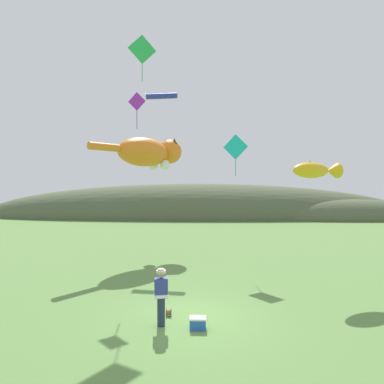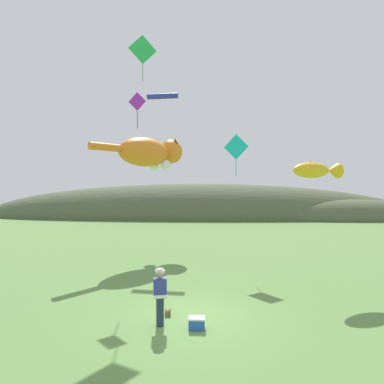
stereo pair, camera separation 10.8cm
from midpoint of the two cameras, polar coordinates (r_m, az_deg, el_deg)
name	(u,v)px [view 2 (the right image)]	position (r m, az deg, el deg)	size (l,w,h in m)	color
ground_plane	(189,317)	(11.93, -0.30, -20.16)	(120.00, 120.00, 0.00)	#5B8442
distant_hill_ridge	(216,217)	(44.22, 4.02, -4.21)	(58.84, 11.46, 8.64)	#4C563D
festival_attendant	(160,295)	(11.02, -5.06, -16.75)	(0.46, 0.33, 1.77)	#232D47
kite_spool	(168,312)	(12.02, -3.77, -19.35)	(0.17, 0.25, 0.25)	olive
picnic_cooler	(197,323)	(11.03, 1.09, -21.00)	(0.50, 0.34, 0.36)	blue
kite_giant_cat	(150,153)	(22.25, -6.83, 6.51)	(4.98, 5.74, 2.14)	orange
kite_fish_windsock	(316,170)	(16.65, 20.17, 3.43)	(2.72, 1.87, 0.83)	gold
kite_tube_streamer	(162,96)	(23.90, -4.92, 15.62)	(2.18, 0.68, 0.44)	#2633A5
kite_diamond_violet	(137,102)	(17.87, -8.94, 14.60)	(0.92, 0.19, 1.83)	purple
kite_diamond_green	(143,50)	(19.60, -8.07, 22.42)	(1.43, 0.56, 2.42)	green
kite_diamond_teal	(236,147)	(19.18, 7.52, 7.42)	(1.32, 0.51, 2.31)	#19BFBF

